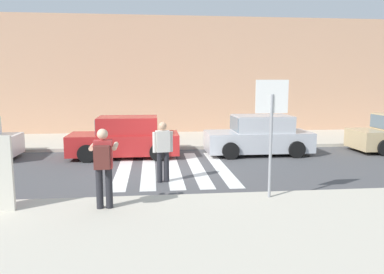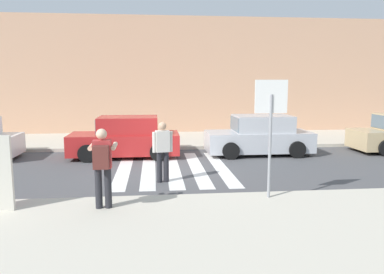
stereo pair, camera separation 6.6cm
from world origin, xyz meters
TOP-DOWN VIEW (x-y plane):
  - ground_plane at (0.00, 0.00)m, footprint 120.00×120.00m
  - sidewalk_near at (0.00, -6.20)m, footprint 60.00×6.00m
  - sidewalk_far at (0.00, 6.00)m, footprint 60.00×4.80m
  - building_facade_far at (0.00, 10.40)m, footprint 56.00×4.00m
  - crosswalk_stripe_0 at (-1.60, 0.20)m, footprint 0.44×5.20m
  - crosswalk_stripe_1 at (-0.80, 0.20)m, footprint 0.44×5.20m
  - crosswalk_stripe_2 at (0.00, 0.20)m, footprint 0.44×5.20m
  - crosswalk_stripe_3 at (0.80, 0.20)m, footprint 0.44×5.20m
  - crosswalk_stripe_4 at (1.60, 0.20)m, footprint 0.44×5.20m
  - stop_sign at (2.06, -3.63)m, footprint 0.76×0.08m
  - photographer_with_backpack at (-1.70, -4.05)m, footprint 0.59×0.85m
  - pedestrian_crossing at (-0.37, -1.49)m, footprint 0.57×0.30m
  - parked_car_red at (-1.68, 2.30)m, footprint 4.10×1.92m
  - parked_car_silver at (3.53, 2.30)m, footprint 4.10×1.92m

SIDE VIEW (x-z plane):
  - ground_plane at x=0.00m, z-range 0.00..0.00m
  - crosswalk_stripe_0 at x=-1.60m, z-range 0.00..0.01m
  - crosswalk_stripe_1 at x=-0.80m, z-range 0.00..0.01m
  - crosswalk_stripe_2 at x=0.00m, z-range 0.00..0.01m
  - crosswalk_stripe_3 at x=0.80m, z-range 0.00..0.01m
  - crosswalk_stripe_4 at x=1.60m, z-range 0.00..0.01m
  - sidewalk_near at x=0.00m, z-range 0.00..0.14m
  - sidewalk_far at x=0.00m, z-range 0.00..0.14m
  - parked_car_red at x=-1.68m, z-range -0.05..1.50m
  - parked_car_silver at x=3.53m, z-range -0.05..1.50m
  - pedestrian_crossing at x=-0.37m, z-range 0.11..1.84m
  - photographer_with_backpack at x=-1.70m, z-range 0.31..2.03m
  - stop_sign at x=2.06m, z-range 0.77..3.52m
  - building_facade_far at x=0.00m, z-range 0.00..6.33m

